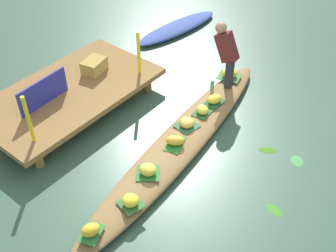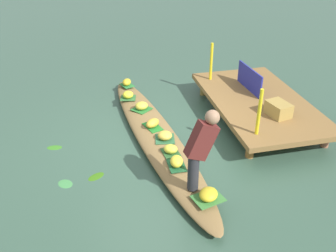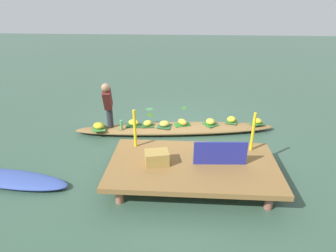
{
  "view_description": "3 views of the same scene",
  "coord_description": "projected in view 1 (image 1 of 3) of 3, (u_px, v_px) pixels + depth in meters",
  "views": [
    {
      "loc": [
        -3.98,
        -2.95,
        4.7
      ],
      "look_at": [
        -0.03,
        0.24,
        0.34
      ],
      "focal_mm": 44.76,
      "sensor_mm": 36.0,
      "label": 1
    },
    {
      "loc": [
        5.82,
        -1.16,
        3.74
      ],
      "look_at": [
        0.05,
        0.21,
        0.32
      ],
      "focal_mm": 41.05,
      "sensor_mm": 36.0,
      "label": 2
    },
    {
      "loc": [
        -0.24,
        6.87,
        3.33
      ],
      "look_at": [
        0.16,
        0.61,
        0.45
      ],
      "focal_mm": 30.78,
      "sensor_mm": 36.0,
      "label": 3
    }
  ],
  "objects": [
    {
      "name": "canal_water",
      "position": [
        180.0,
        147.0,
        6.82
      ],
      "size": [
        40.0,
        40.0,
        0.0
      ],
      "primitive_type": "plane",
      "color": "#355441",
      "rests_on": "ground"
    },
    {
      "name": "dock_platform",
      "position": [
        69.0,
        92.0,
        7.38
      ],
      "size": [
        3.2,
        1.8,
        0.4
      ],
      "color": "brown",
      "rests_on": "ground"
    },
    {
      "name": "vendor_boat",
      "position": [
        181.0,
        142.0,
        6.75
      ],
      "size": [
        5.26,
        1.29,
        0.2
      ],
      "primitive_type": "ellipsoid",
      "rotation": [
        0.0,
        0.0,
        0.11
      ],
      "color": "olive",
      "rests_on": "ground"
    },
    {
      "name": "moored_boat",
      "position": [
        178.0,
        28.0,
        9.75
      ],
      "size": [
        2.43,
        0.89,
        0.16
      ],
      "primitive_type": "ellipsoid",
      "rotation": [
        0.0,
        0.0,
        -0.13
      ],
      "color": "#394F9D",
      "rests_on": "ground"
    },
    {
      "name": "leaf_mat_0",
      "position": [
        148.0,
        173.0,
        6.09
      ],
      "size": [
        0.46,
        0.46,
        0.01
      ],
      "primitive_type": "cube",
      "rotation": [
        0.0,
        0.0,
        0.67
      ],
      "color": "#286F2D",
      "rests_on": "vendor_boat"
    },
    {
      "name": "banana_bunch_0",
      "position": [
        148.0,
        170.0,
        6.04
      ],
      "size": [
        0.28,
        0.3,
        0.15
      ],
      "primitive_type": "ellipsoid",
      "rotation": [
        0.0,
        0.0,
        0.22
      ],
      "color": "gold",
      "rests_on": "vendor_boat"
    },
    {
      "name": "leaf_mat_1",
      "position": [
        214.0,
        102.0,
        7.37
      ],
      "size": [
        0.38,
        0.26,
        0.01
      ],
      "primitive_type": "cube",
      "rotation": [
        0.0,
        0.0,
        3.12
      ],
      "color": "#1D532D",
      "rests_on": "vendor_boat"
    },
    {
      "name": "banana_bunch_1",
      "position": [
        214.0,
        99.0,
        7.32
      ],
      "size": [
        0.31,
        0.27,
        0.16
      ],
      "primitive_type": "ellipsoid",
      "rotation": [
        0.0,
        0.0,
        6.0
      ],
      "color": "yellow",
      "rests_on": "vendor_boat"
    },
    {
      "name": "leaf_mat_2",
      "position": [
        175.0,
        144.0,
        6.57
      ],
      "size": [
        0.46,
        0.35,
        0.01
      ],
      "primitive_type": "cube",
      "rotation": [
        0.0,
        0.0,
        0.3
      ],
      "color": "#237528",
      "rests_on": "vendor_boat"
    },
    {
      "name": "banana_bunch_2",
      "position": [
        175.0,
        140.0,
        6.52
      ],
      "size": [
        0.33,
        0.34,
        0.15
      ],
      "primitive_type": "ellipsoid",
      "rotation": [
        0.0,
        0.0,
        5.38
      ],
      "color": "gold",
      "rests_on": "vendor_boat"
    },
    {
      "name": "leaf_mat_3",
      "position": [
        202.0,
        113.0,
        7.15
      ],
      "size": [
        0.35,
        0.29,
        0.01
      ],
      "primitive_type": "cube",
      "rotation": [
        0.0,
        0.0,
        0.11
      ],
      "color": "#2A5628",
      "rests_on": "vendor_boat"
    },
    {
      "name": "banana_bunch_3",
      "position": [
        202.0,
        110.0,
        7.11
      ],
      "size": [
        0.29,
        0.3,
        0.14
      ],
      "primitive_type": "ellipsoid",
      "rotation": [
        0.0,
        0.0,
        1.02
      ],
      "color": "gold",
      "rests_on": "vendor_boat"
    },
    {
      "name": "leaf_mat_4",
      "position": [
        91.0,
        233.0,
        5.31
      ],
      "size": [
        0.4,
        0.35,
        0.01
      ],
      "primitive_type": "cube",
      "rotation": [
        0.0,
        0.0,
        0.38
      ],
      "color": "#2B7638",
      "rests_on": "vendor_boat"
    },
    {
      "name": "banana_bunch_4",
      "position": [
        91.0,
        230.0,
        5.26
      ],
      "size": [
        0.29,
        0.26,
        0.15
      ],
      "primitive_type": "ellipsoid",
      "rotation": [
        0.0,
        0.0,
        5.87
      ],
      "color": "gold",
      "rests_on": "vendor_boat"
    },
    {
      "name": "leaf_mat_5",
      "position": [
        131.0,
        204.0,
        5.67
      ],
      "size": [
        0.35,
        0.37,
        0.01
      ],
      "primitive_type": "cube",
      "rotation": [
        0.0,
        0.0,
        1.35
      ],
      "color": "#316733",
      "rests_on": "vendor_boat"
    },
    {
      "name": "banana_bunch_5",
      "position": [
        131.0,
        200.0,
        5.62
      ],
      "size": [
        0.28,
        0.28,
        0.15
      ],
      "primitive_type": "ellipsoid",
      "rotation": [
        0.0,
        0.0,
        0.3
      ],
      "color": "yellow",
      "rests_on": "vendor_boat"
    },
    {
      "name": "leaf_mat_6",
      "position": [
        229.0,
        77.0,
        7.99
      ],
      "size": [
        0.42,
        0.48,
        0.01
      ],
      "primitive_type": "cube",
      "rotation": [
        0.0,
        0.0,
        1.83
      ],
      "color": "#3D7C37",
      "rests_on": "vendor_boat"
    },
    {
      "name": "banana_bunch_6",
      "position": [
        229.0,
        73.0,
        7.94
      ],
      "size": [
        0.39,
        0.38,
        0.15
      ],
      "primitive_type": "ellipsoid",
      "rotation": [
        0.0,
        0.0,
        2.49
      ],
      "color": "gold",
      "rests_on": "vendor_boat"
    },
    {
      "name": "leaf_mat_7",
      "position": [
        187.0,
        126.0,
        6.9
      ],
      "size": [
        0.4,
        0.39,
        0.01
      ],
      "primitive_type": "cube",
      "rotation": [
        0.0,
        0.0,
        2.96
      ],
      "color": "#2C6039",
      "rests_on": "vendor_boat"
    },
    {
      "name": "banana_bunch_7",
      "position": [
        187.0,
        122.0,
        6.85
      ],
      "size": [
        0.35,
        0.34,
        0.14
      ],
      "primitive_type": "ellipsoid",
      "rotation": [
        0.0,
        0.0,
        5.27
      ],
      "color": "gold",
      "rests_on": "vendor_boat"
    },
    {
      "name": "vendor_person",
      "position": [
        227.0,
        52.0,
        7.35
      ],
      "size": [
        0.23,
        0.48,
        1.22
      ],
      "color": "#28282D",
      "rests_on": "vendor_boat"
    },
    {
      "name": "water_bottle",
      "position": [
        212.0,
        86.0,
        7.57
      ],
      "size": [
        0.07,
        0.07,
        0.24
      ],
      "primitive_type": "cylinder",
      "color": "#57A55E",
      "rests_on": "vendor_boat"
    },
    {
      "name": "market_banner",
      "position": [
        43.0,
        92.0,
        6.89
      ],
      "size": [
        1.0,
        0.09,
        0.47
      ],
      "primitive_type": "cube",
      "rotation": [
        0.0,
        0.0,
        0.06
      ],
      "color": "navy",
      "rests_on": "dock_platform"
    },
    {
      "name": "railing_post_west",
      "position": [
        28.0,
        119.0,
        6.08
      ],
      "size": [
        0.06,
        0.06,
        0.82
      ],
      "primitive_type": "cylinder",
      "color": "yellow",
      "rests_on": "dock_platform"
    },
    {
      "name": "railing_post_east",
      "position": [
        139.0,
        53.0,
        7.5
      ],
      "size": [
        0.06,
        0.06,
        0.82
      ],
      "primitive_type": "cylinder",
      "color": "yellow",
      "rests_on": "dock_platform"
    },
    {
      "name": "produce_crate",
      "position": [
        94.0,
        66.0,
        7.69
      ],
      "size": [
        0.5,
        0.41,
        0.25
      ],
      "primitive_type": "cube",
      "rotation": [
        0.0,
        0.0,
        0.22
      ],
      "color": "#A5843F",
      "rests_on": "dock_platform"
    },
    {
      "name": "drifting_plant_0",
      "position": [
        297.0,
        161.0,
        6.57
      ],
      "size": [
        0.32,
        0.31,
        0.01
      ],
      "primitive_type": "ellipsoid",
      "rotation": [
        0.0,
        0.0,
        0.67
      ],
      "color": "#408846",
      "rests_on": "ground"
    },
    {
      "name": "drifting_plant_1",
      "position": [
        268.0,
        150.0,
        6.75
      ],
      "size": [
        0.28,
        0.33,
        0.01
      ],
      "primitive_type": "ellipsoid",
      "rotation": [
        0.0,
        0.0,
        2.13
      ],
      "color": "#366C14",
      "rests_on": "ground"
    },
    {
      "name": "drifting_plant_2",
      "position": [
        274.0,
        210.0,
        5.84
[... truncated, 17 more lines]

